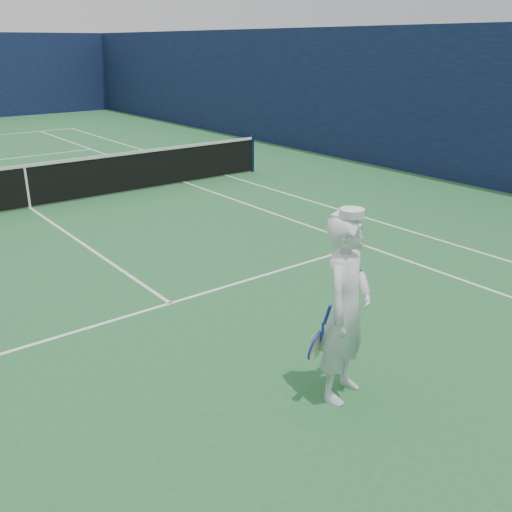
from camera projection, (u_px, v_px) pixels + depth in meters
The scene contains 5 objects.
ground at pixel (30, 208), 13.00m from camera, with size 80.00×80.00×0.00m, color #266333.
court_markings at pixel (30, 208), 13.00m from camera, with size 11.03×23.83×0.01m.
windscreen_fence at pixel (17, 119), 12.30m from camera, with size 20.12×36.12×4.00m.
tennis_net at pixel (27, 184), 12.81m from camera, with size 12.88×0.09×1.07m.
tennis_player at pixel (346, 309), 5.80m from camera, with size 0.92×0.71×2.07m.
Camera 1 is at (-3.59, -13.09, 3.56)m, focal length 40.00 mm.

